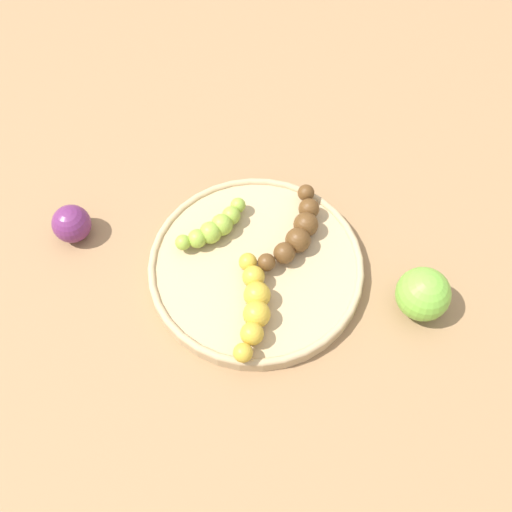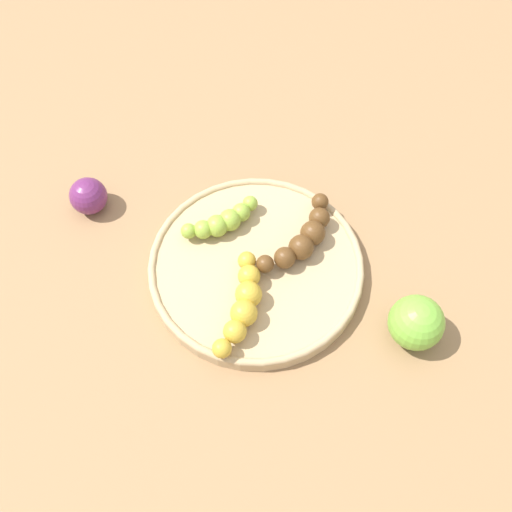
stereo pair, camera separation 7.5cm
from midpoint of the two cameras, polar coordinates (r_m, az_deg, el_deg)
name	(u,v)px [view 2 (the right image)]	position (r m, az deg, el deg)	size (l,w,h in m)	color
ground_plane	(256,271)	(0.78, 2.73, -1.67)	(2.40, 2.40, 0.00)	#936D47
fruit_bowl	(256,266)	(0.77, 2.77, -1.22)	(0.28, 0.28, 0.02)	tan
banana_green	(223,221)	(0.78, -0.53, 3.16)	(0.11, 0.04, 0.03)	#8CAD38
banana_spotted	(243,303)	(0.72, 1.70, -4.82)	(0.10, 0.12, 0.03)	gold
banana_overripe	(303,238)	(0.77, 7.36, 1.52)	(0.13, 0.08, 0.03)	#593819
apple_green	(416,323)	(0.75, 18.02, -6.39)	(0.07, 0.07, 0.07)	#72B238
plum_purple	(88,196)	(0.84, -13.46, 5.46)	(0.05, 0.05, 0.05)	#662659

